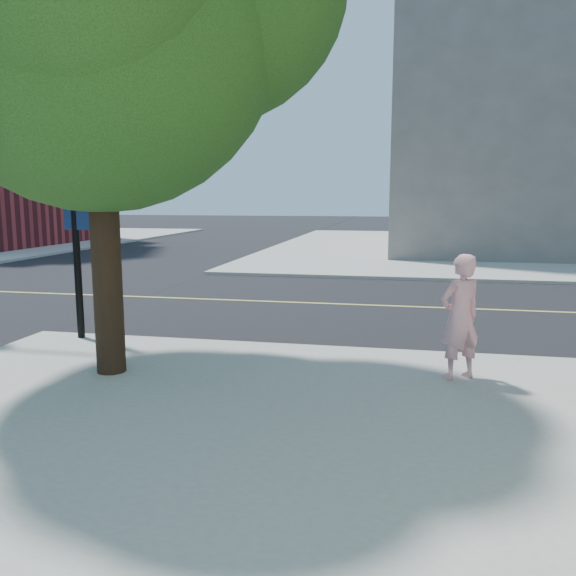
# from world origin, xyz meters

# --- Properties ---
(ground) EXTENTS (140.00, 140.00, 0.00)m
(ground) POSITION_xyz_m (0.00, 0.00, 0.00)
(ground) COLOR black
(ground) RESTS_ON ground
(road_ew) EXTENTS (140.00, 9.00, 0.01)m
(road_ew) POSITION_xyz_m (0.00, 4.50, 0.01)
(road_ew) COLOR black
(road_ew) RESTS_ON ground
(sidewalk_ne) EXTENTS (29.00, 25.00, 0.12)m
(sidewalk_ne) POSITION_xyz_m (13.50, 21.50, 0.06)
(sidewalk_ne) COLOR #A7A79F
(sidewalk_ne) RESTS_ON ground
(man_on_phone) EXTENTS (0.77, 0.70, 1.75)m
(man_on_phone) POSITION_xyz_m (6.46, -1.44, 1.00)
(man_on_phone) COLOR #F1A5AD
(man_on_phone) RESTS_ON sidewalk_se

